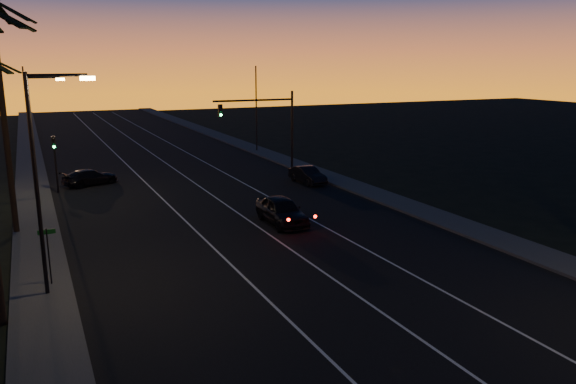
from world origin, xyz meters
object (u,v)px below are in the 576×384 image
lead_car (282,210)px  right_car (308,175)px  signal_mast (267,118)px  cross_car (90,177)px

lead_car → right_car: bearing=55.6°
signal_mast → right_car: size_ratio=1.75×
signal_mast → cross_car: (-14.19, 1.76, -4.15)m
lead_car → cross_car: size_ratio=1.15×
lead_car → cross_car: 18.51m
cross_car → lead_car: bearing=-60.6°
lead_car → right_car: 11.62m
signal_mast → lead_car: size_ratio=1.34×
signal_mast → cross_car: signal_mast is taller
signal_mast → lead_car: signal_mast is taller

